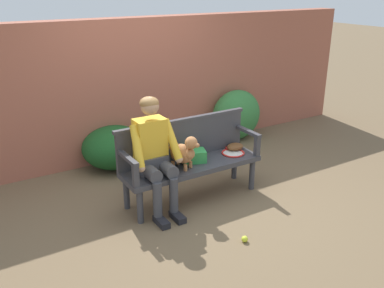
% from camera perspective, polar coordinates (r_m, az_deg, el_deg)
% --- Properties ---
extents(ground_plane, '(40.00, 40.00, 0.00)m').
position_cam_1_polar(ground_plane, '(5.18, 0.00, -7.30)').
color(ground_plane, brown).
extents(brick_garden_fence, '(8.00, 0.30, 2.00)m').
position_cam_1_polar(brick_garden_fence, '(6.27, -8.36, 7.43)').
color(brick_garden_fence, '#9E5642').
rests_on(brick_garden_fence, ground).
extents(hedge_bush_mid_left, '(0.91, 0.88, 0.59)m').
position_cam_1_polar(hedge_bush_mid_left, '(6.01, -10.44, -0.42)').
color(hedge_bush_mid_left, '#194C1E').
rests_on(hedge_bush_mid_left, ground).
extents(hedge_bush_far_left, '(0.86, 0.59, 0.83)m').
position_cam_1_polar(hedge_bush_far_left, '(6.96, 6.02, 3.92)').
color(hedge_bush_far_left, '#337538').
rests_on(hedge_bush_far_left, ground).
extents(garden_bench, '(1.70, 0.49, 0.46)m').
position_cam_1_polar(garden_bench, '(5.00, 0.00, -3.32)').
color(garden_bench, '#38383D').
rests_on(garden_bench, ground).
extents(bench_backrest, '(1.74, 0.06, 0.50)m').
position_cam_1_polar(bench_backrest, '(5.05, -1.27, 0.79)').
color(bench_backrest, '#38383D').
rests_on(bench_backrest, garden_bench).
extents(bench_armrest_left_end, '(0.06, 0.49, 0.28)m').
position_cam_1_polar(bench_armrest_left_end, '(4.49, -8.30, -2.89)').
color(bench_armrest_left_end, '#38383D').
rests_on(bench_armrest_left_end, garden_bench).
extents(bench_armrest_right_end, '(0.06, 0.49, 0.28)m').
position_cam_1_polar(bench_armrest_right_end, '(5.28, 8.03, 0.87)').
color(bench_armrest_right_end, '#38383D').
rests_on(bench_armrest_right_end, garden_bench).
extents(person_seated, '(0.56, 0.64, 1.33)m').
position_cam_1_polar(person_seated, '(4.64, -5.19, -0.95)').
color(person_seated, black).
rests_on(person_seated, ground).
extents(dog_on_bench, '(0.30, 0.40, 0.40)m').
position_cam_1_polar(dog_on_bench, '(4.78, -1.07, -1.08)').
color(dog_on_bench, '#AD7042').
rests_on(dog_on_bench, garden_bench).
extents(tennis_racket, '(0.34, 0.58, 0.03)m').
position_cam_1_polar(tennis_racket, '(5.31, 5.46, -1.10)').
color(tennis_racket, red).
rests_on(tennis_racket, garden_bench).
extents(baseball_glove, '(0.23, 0.19, 0.09)m').
position_cam_1_polar(baseball_glove, '(5.39, 5.84, -0.36)').
color(baseball_glove, brown).
rests_on(baseball_glove, garden_bench).
extents(sports_bag, '(0.33, 0.28, 0.14)m').
position_cam_1_polar(sports_bag, '(5.02, 0.22, -1.61)').
color(sports_bag, '#2D8E42').
rests_on(sports_bag, garden_bench).
extents(tennis_ball, '(0.07, 0.07, 0.07)m').
position_cam_1_polar(tennis_ball, '(4.40, 7.14, -12.64)').
color(tennis_ball, '#CCDB33').
rests_on(tennis_ball, ground).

